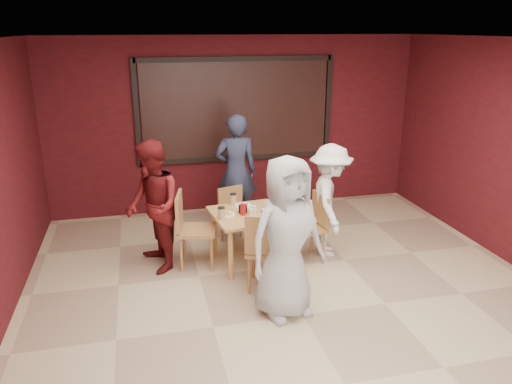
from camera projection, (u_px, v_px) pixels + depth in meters
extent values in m
plane|color=#C8B68B|center=(303.00, 315.00, 5.31)|extent=(7.00, 7.00, 0.00)
cube|color=black|center=(237.00, 110.00, 7.97)|extent=(3.00, 0.02, 1.50)
cube|color=#D7AF58|center=(248.00, 215.00, 6.27)|extent=(0.97, 0.97, 0.04)
cylinder|color=#D7AF58|center=(215.00, 233.00, 6.57)|extent=(0.06, 0.06, 0.65)
cylinder|color=#D7AF58|center=(264.00, 226.00, 6.80)|extent=(0.06, 0.06, 0.65)
cylinder|color=#D7AF58|center=(231.00, 255.00, 5.96)|extent=(0.06, 0.06, 0.65)
cylinder|color=#D7AF58|center=(284.00, 246.00, 6.19)|extent=(0.06, 0.06, 0.65)
cylinder|color=white|center=(253.00, 221.00, 6.01)|extent=(0.22, 0.22, 0.01)
cone|color=gold|center=(253.00, 219.00, 6.01)|extent=(0.20, 0.20, 0.02)
cylinder|color=beige|center=(264.00, 217.00, 5.94)|extent=(0.09, 0.09, 0.14)
cylinder|color=black|center=(264.00, 211.00, 5.92)|extent=(0.09, 0.09, 0.01)
cylinder|color=white|center=(243.00, 205.00, 6.52)|extent=(0.22, 0.22, 0.01)
cone|color=gold|center=(243.00, 204.00, 6.51)|extent=(0.20, 0.20, 0.02)
cylinder|color=beige|center=(233.00, 200.00, 6.55)|extent=(0.09, 0.09, 0.14)
cylinder|color=black|center=(233.00, 194.00, 6.52)|extent=(0.09, 0.09, 0.01)
cylinder|color=white|center=(227.00, 215.00, 6.20)|extent=(0.22, 0.22, 0.01)
cone|color=gold|center=(227.00, 213.00, 6.20)|extent=(0.20, 0.20, 0.02)
cylinder|color=beige|center=(221.00, 214.00, 6.05)|extent=(0.09, 0.09, 0.14)
cylinder|color=black|center=(221.00, 208.00, 6.03)|extent=(0.09, 0.09, 0.01)
cylinder|color=white|center=(269.00, 211.00, 6.33)|extent=(0.22, 0.22, 0.01)
cone|color=gold|center=(269.00, 210.00, 6.32)|extent=(0.20, 0.20, 0.02)
cylinder|color=beige|center=(273.00, 203.00, 6.43)|extent=(0.09, 0.09, 0.14)
cylinder|color=black|center=(273.00, 197.00, 6.41)|extent=(0.09, 0.09, 0.01)
cylinder|color=silver|center=(254.00, 210.00, 6.24)|extent=(0.06, 0.06, 0.10)
cylinder|color=silver|center=(251.00, 212.00, 6.19)|extent=(0.05, 0.05, 0.08)
cylinder|color=#AC0C0F|center=(243.00, 209.00, 6.19)|extent=(0.07, 0.07, 0.15)
cube|color=black|center=(243.00, 209.00, 6.27)|extent=(0.11, 0.07, 0.10)
cube|color=#AE7543|center=(267.00, 250.00, 5.74)|extent=(0.60, 0.60, 0.04)
cylinder|color=#AE7543|center=(284.00, 263.00, 5.97)|extent=(0.04, 0.04, 0.45)
cylinder|color=#AE7543|center=(253.00, 261.00, 6.01)|extent=(0.04, 0.04, 0.45)
cylinder|color=#AE7543|center=(282.00, 278.00, 5.62)|extent=(0.04, 0.04, 0.45)
cylinder|color=#AE7543|center=(249.00, 276.00, 5.66)|extent=(0.04, 0.04, 0.45)
cube|color=#AE7543|center=(266.00, 236.00, 5.46)|extent=(0.45, 0.20, 0.44)
cube|color=#AE7543|center=(236.00, 217.00, 6.95)|extent=(0.48, 0.48, 0.04)
cylinder|color=#AE7543|center=(232.00, 237.00, 6.82)|extent=(0.03, 0.03, 0.37)
cylinder|color=#AE7543|center=(252.00, 232.00, 6.97)|extent=(0.03, 0.03, 0.37)
cylinder|color=#AE7543|center=(222.00, 229.00, 7.06)|extent=(0.03, 0.03, 0.37)
cylinder|color=#AE7543|center=(241.00, 225.00, 7.22)|extent=(0.03, 0.03, 0.37)
cube|color=#AE7543|center=(230.00, 199.00, 7.02)|extent=(0.37, 0.15, 0.36)
cube|color=#AE7543|center=(197.00, 230.00, 6.28)|extent=(0.55, 0.55, 0.04)
cylinder|color=#AE7543|center=(212.00, 255.00, 6.19)|extent=(0.04, 0.04, 0.45)
cylinder|color=#AE7543|center=(213.00, 242.00, 6.54)|extent=(0.04, 0.04, 0.45)
cylinder|color=#AE7543|center=(181.00, 255.00, 6.17)|extent=(0.04, 0.04, 0.45)
cylinder|color=#AE7543|center=(184.00, 243.00, 6.53)|extent=(0.04, 0.04, 0.45)
cube|color=#AE7543|center=(179.00, 211.00, 6.19)|extent=(0.13, 0.46, 0.44)
cube|color=#AE7543|center=(307.00, 228.00, 6.45)|extent=(0.47, 0.47, 0.04)
cylinder|color=#AE7543|center=(289.00, 241.00, 6.62)|extent=(0.04, 0.04, 0.41)
cylinder|color=#AE7543|center=(300.00, 252.00, 6.31)|extent=(0.04, 0.04, 0.41)
cylinder|color=#AE7543|center=(312.00, 238.00, 6.73)|extent=(0.04, 0.04, 0.41)
cylinder|color=#AE7543|center=(324.00, 248.00, 6.43)|extent=(0.04, 0.04, 0.41)
cube|color=#AE7543|center=(321.00, 209.00, 6.44)|extent=(0.09, 0.43, 0.40)
imported|color=#ADADAD|center=(287.00, 238.00, 5.08)|extent=(0.96, 0.75, 1.73)
imported|color=#2B314D|center=(236.00, 171.00, 7.45)|extent=(0.65, 0.44, 1.72)
imported|color=maroon|center=(153.00, 207.00, 6.09)|extent=(0.78, 0.91, 1.64)
imported|color=white|center=(330.00, 201.00, 6.53)|extent=(0.78, 1.08, 1.50)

